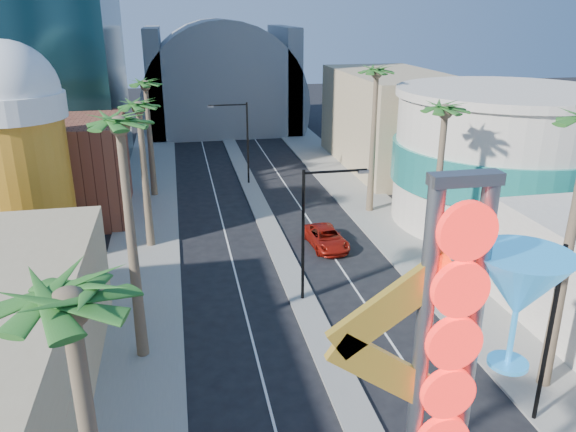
# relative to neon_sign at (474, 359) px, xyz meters

# --- Properties ---
(sidewalk_west) EXTENTS (5.00, 100.00, 0.15)m
(sidewalk_west) POSITION_rel_neon_sign_xyz_m (-10.32, 32.04, -7.23)
(sidewalk_west) COLOR gray
(sidewalk_west) RESTS_ON ground
(sidewalk_east) EXTENTS (5.00, 100.00, 0.15)m
(sidewalk_east) POSITION_rel_neon_sign_xyz_m (8.68, 32.04, -7.23)
(sidewalk_east) COLOR gray
(sidewalk_east) RESTS_ON ground
(median) EXTENTS (1.60, 84.00, 0.15)m
(median) POSITION_rel_neon_sign_xyz_m (-0.82, 35.04, -7.23)
(median) COLOR gray
(median) RESTS_ON ground
(brick_filler_west) EXTENTS (10.00, 10.00, 8.00)m
(brick_filler_west) POSITION_rel_neon_sign_xyz_m (-16.82, 35.04, -3.31)
(brick_filler_west) COLOR brown
(brick_filler_west) RESTS_ON ground
(filler_east) EXTENTS (10.00, 20.00, 10.00)m
(filler_east) POSITION_rel_neon_sign_xyz_m (15.18, 45.04, -2.31)
(filler_east) COLOR tan
(filler_east) RESTS_ON ground
(beer_mug) EXTENTS (7.00, 7.00, 14.50)m
(beer_mug) POSITION_rel_neon_sign_xyz_m (-17.82, 27.04, 0.54)
(beer_mug) COLOR #C37D1A
(beer_mug) RESTS_ON ground
(turquoise_building) EXTENTS (16.60, 16.60, 10.60)m
(turquoise_building) POSITION_rel_neon_sign_xyz_m (17.18, 27.04, -2.06)
(turquoise_building) COLOR beige
(turquoise_building) RESTS_ON ground
(canopy) EXTENTS (22.00, 16.00, 22.00)m
(canopy) POSITION_rel_neon_sign_xyz_m (-0.82, 69.04, -3.00)
(canopy) COLOR slate
(canopy) RESTS_ON ground
(neon_sign) EXTENTS (6.53, 2.60, 12.55)m
(neon_sign) POSITION_rel_neon_sign_xyz_m (0.00, 0.00, 0.00)
(neon_sign) COLOR gray
(neon_sign) RESTS_ON ground
(streetlight_0) EXTENTS (3.79, 0.25, 8.00)m
(streetlight_0) POSITION_rel_neon_sign_xyz_m (-0.27, 17.04, -2.43)
(streetlight_0) COLOR black
(streetlight_0) RESTS_ON ground
(streetlight_1) EXTENTS (3.79, 0.25, 8.00)m
(streetlight_1) POSITION_rel_neon_sign_xyz_m (-1.36, 41.04, -2.43)
(streetlight_1) COLOR black
(streetlight_1) RESTS_ON ground
(streetlight_2) EXTENTS (3.45, 0.25, 8.00)m
(streetlight_2) POSITION_rel_neon_sign_xyz_m (5.91, 5.04, -2.47)
(streetlight_2) COLOR black
(streetlight_2) RESTS_ON ground
(palm_0) EXTENTS (2.40, 2.40, 11.70)m
(palm_0) POSITION_rel_neon_sign_xyz_m (-9.82, -0.96, 2.62)
(palm_0) COLOR brown
(palm_0) RESTS_ON ground
(palm_1) EXTENTS (2.40, 2.40, 12.70)m
(palm_1) POSITION_rel_neon_sign_xyz_m (-9.82, 13.04, 3.52)
(palm_1) COLOR brown
(palm_1) RESTS_ON ground
(palm_2) EXTENTS (2.40, 2.40, 11.20)m
(palm_2) POSITION_rel_neon_sign_xyz_m (-9.82, 27.04, 2.17)
(palm_2) COLOR brown
(palm_2) RESTS_ON ground
(palm_3) EXTENTS (2.40, 2.40, 11.20)m
(palm_3) POSITION_rel_neon_sign_xyz_m (-9.82, 39.04, 2.17)
(palm_3) COLOR brown
(palm_3) RESTS_ON ground
(palm_6) EXTENTS (2.40, 2.40, 11.70)m
(palm_6) POSITION_rel_neon_sign_xyz_m (8.18, 19.04, 2.62)
(palm_6) COLOR brown
(palm_6) RESTS_ON ground
(palm_7) EXTENTS (2.40, 2.40, 12.70)m
(palm_7) POSITION_rel_neon_sign_xyz_m (8.18, 31.04, 3.52)
(palm_7) COLOR brown
(palm_7) RESTS_ON ground
(red_pickup) EXTENTS (2.67, 5.18, 1.40)m
(red_pickup) POSITION_rel_neon_sign_xyz_m (2.60, 24.47, -6.61)
(red_pickup) COLOR #9B160B
(red_pickup) RESTS_ON ground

